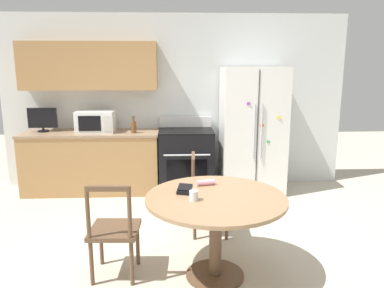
% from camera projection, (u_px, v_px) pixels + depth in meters
% --- Properties ---
extents(ground_plane, '(14.00, 14.00, 0.00)m').
position_uv_depth(ground_plane, '(176.00, 271.00, 3.45)').
color(ground_plane, beige).
extents(back_wall, '(5.20, 0.44, 2.60)m').
position_uv_depth(back_wall, '(154.00, 93.00, 5.66)').
color(back_wall, silver).
rests_on(back_wall, ground_plane).
extents(kitchen_counter, '(1.97, 0.64, 0.90)m').
position_uv_depth(kitchen_counter, '(92.00, 162.00, 5.53)').
color(kitchen_counter, '#AD7F4C').
rests_on(kitchen_counter, ground_plane).
extents(refrigerator, '(0.90, 0.73, 1.83)m').
position_uv_depth(refrigerator, '(252.00, 130.00, 5.48)').
color(refrigerator, white).
rests_on(refrigerator, ground_plane).
extents(oven_range, '(0.79, 0.68, 1.08)m').
position_uv_depth(oven_range, '(186.00, 160.00, 5.57)').
color(oven_range, black).
rests_on(oven_range, ground_plane).
extents(microwave, '(0.54, 0.35, 0.30)m').
position_uv_depth(microwave, '(95.00, 122.00, 5.40)').
color(microwave, white).
rests_on(microwave, kitchen_counter).
extents(countertop_tv, '(0.41, 0.16, 0.35)m').
position_uv_depth(countertop_tv, '(42.00, 119.00, 5.42)').
color(countertop_tv, black).
rests_on(countertop_tv, kitchen_counter).
extents(counter_bottle, '(0.08, 0.08, 0.24)m').
position_uv_depth(counter_bottle, '(133.00, 127.00, 5.34)').
color(counter_bottle, brown).
rests_on(counter_bottle, kitchen_counter).
extents(dining_table, '(1.22, 1.22, 0.76)m').
position_uv_depth(dining_table, '(215.00, 212.00, 3.24)').
color(dining_table, '#997551').
rests_on(dining_table, ground_plane).
extents(dining_chair_far, '(0.44, 0.44, 0.90)m').
position_uv_depth(dining_chair_far, '(207.00, 196.00, 4.15)').
color(dining_chair_far, brown).
rests_on(dining_chair_far, ground_plane).
extents(dining_chair_left, '(0.44, 0.44, 0.90)m').
position_uv_depth(dining_chair_left, '(113.00, 231.00, 3.28)').
color(dining_chair_left, brown).
rests_on(dining_chair_left, ground_plane).
extents(candle_glass, '(0.08, 0.08, 0.08)m').
position_uv_depth(candle_glass, '(193.00, 196.00, 3.11)').
color(candle_glass, silver).
rests_on(candle_glass, dining_table).
extents(folded_napkin, '(0.18, 0.08, 0.05)m').
position_uv_depth(folded_napkin, '(205.00, 183.00, 3.50)').
color(folded_napkin, pink).
rests_on(folded_napkin, dining_table).
extents(wallet, '(0.15, 0.15, 0.07)m').
position_uv_depth(wallet, '(184.00, 190.00, 3.29)').
color(wallet, black).
rests_on(wallet, dining_table).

